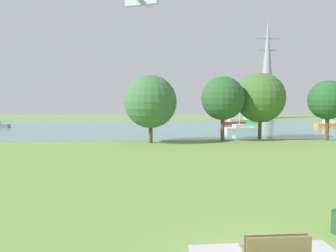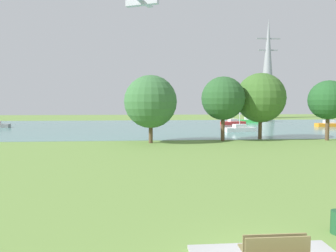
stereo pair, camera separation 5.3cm
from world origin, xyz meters
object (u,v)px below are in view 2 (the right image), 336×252
object	(u,v)px
sailboat_white	(240,129)
sailboat_green	(249,120)
tree_west_far	(151,102)
electricity_pylon	(268,69)
tree_west_near	(223,98)
sailboat_red	(233,122)
bench_facing_water	(272,250)
tree_east_near	(261,98)
tree_mid_shore	(328,100)
light_aircraft	(142,2)
sailboat_orange	(329,124)

from	to	relation	value
sailboat_white	sailboat_green	bearing A→B (deg)	68.18
tree_west_far	electricity_pylon	bearing A→B (deg)	57.12
tree_west_near	electricity_pylon	xyz separation A→B (m)	(24.12, 48.94, 8.20)
tree_west_near	sailboat_red	bearing A→B (deg)	71.71
bench_facing_water	tree_east_near	world-z (taller)	tree_east_near
sailboat_green	tree_mid_shore	size ratio (longest dim) A/B	1.10
sailboat_green	light_aircraft	bearing A→B (deg)	-167.29
sailboat_green	light_aircraft	distance (m)	32.27
bench_facing_water	tree_west_near	bearing A→B (deg)	78.70
sailboat_white	tree_west_far	bearing A→B (deg)	-137.92
sailboat_red	electricity_pylon	size ratio (longest dim) A/B	0.22
light_aircraft	tree_mid_shore	bearing A→B (deg)	-51.49
sailboat_red	light_aircraft	xyz separation A→B (m)	(-17.41, 1.11, 22.53)
light_aircraft	electricity_pylon	bearing A→B (deg)	34.25
sailboat_white	tree_west_near	world-z (taller)	tree_west_near
sailboat_green	sailboat_white	xyz separation A→B (m)	(-8.15, -20.35, -0.02)
bench_facing_water	sailboat_green	distance (m)	63.21
tree_east_near	light_aircraft	world-z (taller)	light_aircraft
light_aircraft	sailboat_orange	bearing A→B (deg)	-12.04
sailboat_green	light_aircraft	xyz separation A→B (m)	(-22.55, -5.09, 22.51)
tree_east_near	tree_mid_shore	world-z (taller)	tree_east_near
sailboat_red	sailboat_green	size ratio (longest dim) A/B	0.75
sailboat_white	tree_east_near	bearing A→B (deg)	-92.69
sailboat_orange	tree_mid_shore	world-z (taller)	sailboat_orange
sailboat_red	sailboat_green	distance (m)	8.05
sailboat_red	sailboat_orange	bearing A→B (deg)	-20.71
sailboat_white	light_aircraft	world-z (taller)	light_aircraft
sailboat_orange	electricity_pylon	distance (m)	32.25
sailboat_orange	bench_facing_water	bearing A→B (deg)	-121.90
light_aircraft	tree_west_far	bearing A→B (deg)	-88.44
tree_west_far	tree_west_near	distance (m)	8.42
electricity_pylon	tree_west_near	bearing A→B (deg)	-116.24
sailboat_orange	sailboat_red	world-z (taller)	sailboat_orange
bench_facing_water	tree_west_far	distance (m)	27.95
sailboat_green	electricity_pylon	size ratio (longest dim) A/B	0.29
sailboat_white	tree_east_near	world-z (taller)	tree_east_near
tree_west_near	tree_mid_shore	size ratio (longest dim) A/B	1.06
tree_west_near	tree_east_near	bearing A→B (deg)	14.48
sailboat_orange	tree_east_near	xyz separation A→B (m)	(-19.28, -18.00, 4.49)
tree_west_far	tree_west_near	world-z (taller)	tree_west_far
tree_east_near	electricity_pylon	xyz separation A→B (m)	(19.24, 47.68, 8.12)
tree_mid_shore	light_aircraft	xyz separation A→B (m)	(-21.35, 26.84, 18.28)
sailboat_red	electricity_pylon	xyz separation A→B (m)	(15.78, 23.70, 12.64)
sailboat_orange	electricity_pylon	bearing A→B (deg)	90.07
tree_west_far	tree_mid_shore	bearing A→B (deg)	2.10
sailboat_orange	sailboat_white	xyz separation A→B (m)	(-18.82, -8.17, -0.02)
sailboat_red	sailboat_green	bearing A→B (deg)	50.31
sailboat_red	tree_mid_shore	size ratio (longest dim) A/B	0.82
electricity_pylon	light_aircraft	bearing A→B (deg)	-145.75
bench_facing_water	electricity_pylon	distance (m)	84.21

